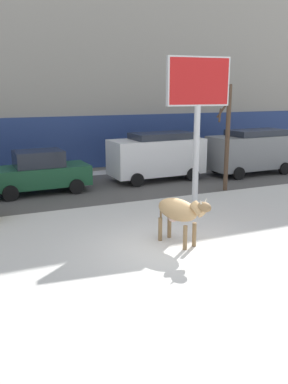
# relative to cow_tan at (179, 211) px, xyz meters

# --- Properties ---
(ground_plane) EXTENTS (120.00, 120.00, 0.00)m
(ground_plane) POSITION_rel_cow_tan_xyz_m (-0.34, -0.32, -0.99)
(ground_plane) COLOR silver
(road_strip) EXTENTS (60.00, 5.60, 0.01)m
(road_strip) POSITION_rel_cow_tan_xyz_m (-0.34, 7.65, -0.99)
(road_strip) COLOR #514F4C
(road_strip) RESTS_ON ground
(building_facade) EXTENTS (44.00, 6.10, 13.00)m
(building_facade) POSITION_rel_cow_tan_xyz_m (-0.34, 14.63, 5.49)
(building_facade) COLOR gray
(building_facade) RESTS_ON ground
(cow_tan) EXTENTS (1.02, 1.92, 1.54)m
(cow_tan) POSITION_rel_cow_tan_xyz_m (0.00, 0.00, 0.00)
(cow_tan) COLOR tan
(cow_tan) RESTS_ON ground
(billboard) EXTENTS (2.53, 0.47, 5.56)m
(billboard) POSITION_rel_cow_tan_xyz_m (2.91, 3.97, 3.32)
(billboard) COLOR silver
(billboard) RESTS_ON ground
(car_darkgreen_sedan) EXTENTS (4.25, 2.08, 1.84)m
(car_darkgreen_sedan) POSITION_rel_cow_tan_xyz_m (-2.54, 7.84, -0.09)
(car_darkgreen_sedan) COLOR #194C2D
(car_darkgreen_sedan) RESTS_ON ground
(car_white_van) EXTENTS (4.65, 2.22, 2.32)m
(car_white_van) POSITION_rel_cow_tan_xyz_m (3.22, 8.16, 0.25)
(car_white_van) COLOR white
(car_white_van) RESTS_ON ground
(car_grey_van) EXTENTS (4.65, 2.22, 2.32)m
(car_grey_van) POSITION_rel_cow_tan_xyz_m (8.43, 7.55, 0.25)
(car_grey_van) COLOR slate
(car_grey_van) RESTS_ON ground
(pedestrian_near_billboard) EXTENTS (0.36, 0.24, 1.73)m
(pedestrian_near_billboard) POSITION_rel_cow_tan_xyz_m (4.86, 10.49, -0.11)
(pedestrian_near_billboard) COLOR #282833
(pedestrian_near_billboard) RESTS_ON ground
(pedestrian_by_cars) EXTENTS (0.36, 0.24, 1.73)m
(pedestrian_by_cars) POSITION_rel_cow_tan_xyz_m (6.36, 10.49, -0.11)
(pedestrian_by_cars) COLOR #282833
(pedestrian_by_cars) RESTS_ON ground
(bare_tree_left_lot) EXTENTS (0.89, 0.67, 4.58)m
(bare_tree_left_lot) POSITION_rel_cow_tan_xyz_m (5.04, 5.00, 1.39)
(bare_tree_left_lot) COLOR #4C3828
(bare_tree_left_lot) RESTS_ON ground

